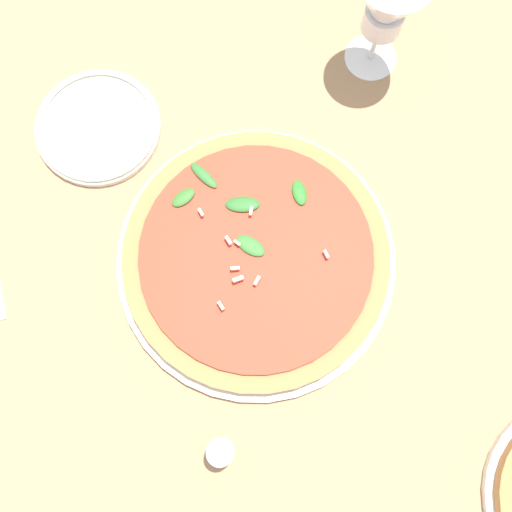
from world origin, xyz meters
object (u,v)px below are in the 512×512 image
at_px(pizza_arugula_main, 256,258).
at_px(wine_glass, 387,8).
at_px(side_plate_white, 98,126).
at_px(shaker_pepper, 221,451).

xyz_separation_m(pizza_arugula_main, wine_glass, (-0.24, 0.24, 0.09)).
relative_size(pizza_arugula_main, side_plate_white, 2.10).
xyz_separation_m(side_plate_white, shaker_pepper, (0.45, 0.05, 0.02)).
relative_size(pizza_arugula_main, shaker_pepper, 5.35).
relative_size(side_plate_white, shaker_pepper, 2.55).
bearing_deg(shaker_pepper, wine_glass, 142.95).
bearing_deg(wine_glass, pizza_arugula_main, -44.85).
distance_m(pizza_arugula_main, side_plate_white, 0.28).
height_order(pizza_arugula_main, shaker_pepper, shaker_pepper).
distance_m(wine_glass, shaker_pepper, 0.57).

